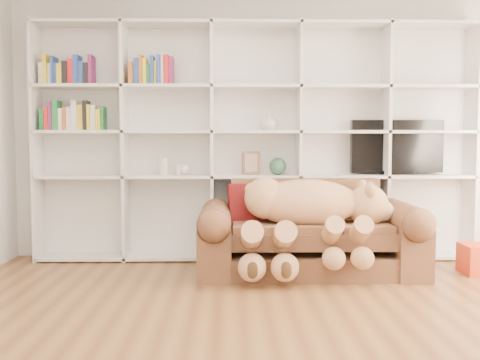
{
  "coord_description": "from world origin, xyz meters",
  "views": [
    {
      "loc": [
        -0.26,
        -3.12,
        1.19
      ],
      "look_at": [
        -0.17,
        1.63,
        0.86
      ],
      "focal_mm": 40.0,
      "sensor_mm": 36.0,
      "label": 1
    }
  ],
  "objects": [
    {
      "name": "figurine_tall",
      "position": [
        -0.94,
        2.3,
        0.95
      ],
      "size": [
        0.12,
        0.12,
        0.18
      ],
      "primitive_type": "cylinder",
      "rotation": [
        0.0,
        0.0,
        0.42
      ],
      "color": "beige",
      "rests_on": "bookshelf"
    },
    {
      "name": "tv",
      "position": [
        1.45,
        2.35,
        1.14
      ],
      "size": [
        0.95,
        0.18,
        0.56
      ],
      "color": "black",
      "rests_on": "bookshelf"
    },
    {
      "name": "snow_globe",
      "position": [
        -0.71,
        2.3,
        0.92
      ],
      "size": [
        0.1,
        0.1,
        0.1
      ],
      "primitive_type": "sphere",
      "color": "white",
      "rests_on": "bookshelf"
    },
    {
      "name": "wall_front",
      "position": [
        0.0,
        -2.5,
        1.35
      ],
      "size": [
        5.0,
        0.02,
        2.7
      ],
      "primitive_type": "cube",
      "color": "white",
      "rests_on": "floor"
    },
    {
      "name": "picture_frame",
      "position": [
        -0.05,
        2.3,
        0.99
      ],
      "size": [
        0.18,
        0.08,
        0.23
      ],
      "primitive_type": "cube",
      "rotation": [
        0.0,
        0.0,
        0.29
      ],
      "color": "brown",
      "rests_on": "bookshelf"
    },
    {
      "name": "sofa",
      "position": [
        0.46,
        1.71,
        0.32
      ],
      "size": [
        2.0,
        0.87,
        0.84
      ],
      "color": "brown",
      "rests_on": "floor"
    },
    {
      "name": "teddy_bear",
      "position": [
        0.43,
        1.55,
        0.58
      ],
      "size": [
        1.42,
        0.8,
        0.82
      ],
      "rotation": [
        0.0,
        0.0,
        -0.12
      ],
      "color": "tan",
      "rests_on": "sofa"
    },
    {
      "name": "wall_back",
      "position": [
        0.0,
        2.5,
        1.35
      ],
      "size": [
        5.0,
        0.02,
        2.7
      ],
      "primitive_type": "cube",
      "color": "white",
      "rests_on": "floor"
    },
    {
      "name": "bookshelf",
      "position": [
        -0.24,
        2.36,
        1.31
      ],
      "size": [
        4.43,
        0.35,
        2.4
      ],
      "color": "white",
      "rests_on": "floor"
    },
    {
      "name": "figurine_short",
      "position": [
        -0.78,
        2.3,
        0.92
      ],
      "size": [
        0.06,
        0.06,
        0.1
      ],
      "primitive_type": "cylinder",
      "rotation": [
        0.0,
        0.0,
        0.03
      ],
      "color": "beige",
      "rests_on": "bookshelf"
    },
    {
      "name": "throw_pillow",
      "position": [
        -0.09,
        1.86,
        0.61
      ],
      "size": [
        0.4,
        0.27,
        0.39
      ],
      "primitive_type": "cube",
      "rotation": [
        -0.24,
        0.0,
        0.18
      ],
      "color": "maroon",
      "rests_on": "sofa"
    },
    {
      "name": "green_vase",
      "position": [
        0.22,
        2.3,
        0.95
      ],
      "size": [
        0.17,
        0.17,
        0.17
      ],
      "primitive_type": "sphere",
      "color": "#295135",
      "rests_on": "bookshelf"
    },
    {
      "name": "floor",
      "position": [
        0.0,
        0.0,
        0.0
      ],
      "size": [
        5.0,
        5.0,
        0.0
      ],
      "primitive_type": "plane",
      "color": "brown",
      "rests_on": "ground"
    },
    {
      "name": "shelf_vase",
      "position": [
        0.13,
        2.3,
        1.4
      ],
      "size": [
        0.21,
        0.21,
        0.18
      ],
      "primitive_type": "imported",
      "rotation": [
        0.0,
        0.0,
        -0.24
      ],
      "color": "beige",
      "rests_on": "bookshelf"
    }
  ]
}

